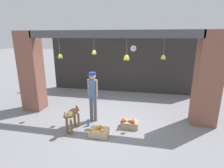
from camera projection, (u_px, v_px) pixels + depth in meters
ground_plane at (109, 119)px, 5.93m from camera, size 60.00×60.00×0.00m
shop_back_wall at (123, 63)px, 8.53m from camera, size 7.26×0.12×2.89m
shop_pillar_left at (32, 72)px, 6.40m from camera, size 0.70×0.60×2.89m
shop_pillar_right at (208, 79)px, 5.27m from camera, size 0.70×0.60×2.89m
storefront_awning at (110, 35)px, 5.32m from camera, size 5.36×0.25×0.92m
dog at (72, 115)px, 5.07m from camera, size 0.29×0.83×0.71m
shopkeeper at (93, 93)px, 5.55m from camera, size 0.34×0.28×1.63m
fruit_crate_oranges at (99, 132)px, 4.89m from camera, size 0.52×0.36×0.29m
fruit_crate_apples at (129, 124)px, 5.33m from camera, size 0.52×0.34×0.29m
water_bottle at (88, 123)px, 5.43m from camera, size 0.07×0.07×0.22m
wall_clock at (133, 48)px, 8.18m from camera, size 0.29×0.03×0.29m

